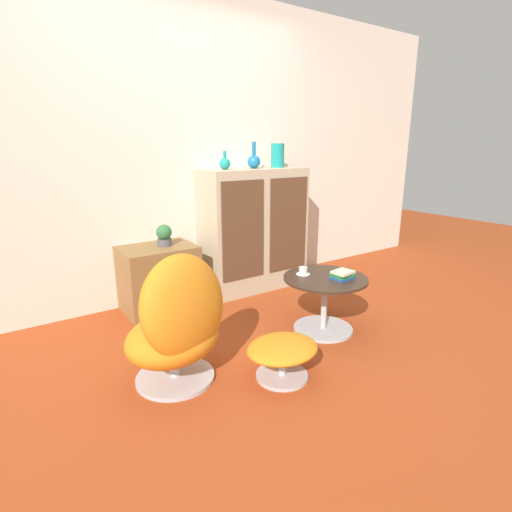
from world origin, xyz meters
name	(u,v)px	position (x,y,z in m)	size (l,w,h in m)	color
ground_plane	(275,357)	(0.00, 0.00, 0.00)	(12.00, 12.00, 0.00)	#9E3D19
wall_back	(175,150)	(0.00, 1.44, 1.30)	(6.40, 0.06, 2.60)	silver
sideboard	(254,230)	(0.65, 1.20, 0.57)	(1.01, 0.42, 1.14)	tan
tv_console	(159,278)	(-0.31, 1.19, 0.27)	(0.59, 0.45, 0.54)	brown
egg_chair	(179,324)	(-0.63, 0.09, 0.37)	(0.72, 0.69, 0.80)	#B7B7BC
ottoman	(282,352)	(-0.11, -0.21, 0.17)	(0.44, 0.38, 0.24)	#B7B7BC
coffee_table	(324,298)	(0.54, 0.11, 0.26)	(0.61, 0.61, 0.42)	#B7B7BC
vase_leftmost	(225,163)	(0.35, 1.21, 1.19)	(0.10, 0.10, 0.16)	teal
vase_inner_left	(254,161)	(0.65, 1.21, 1.21)	(0.12, 0.12, 0.23)	#196699
vase_inner_right	(278,155)	(0.92, 1.21, 1.25)	(0.12, 0.12, 0.22)	teal
potted_plant	(164,235)	(-0.25, 1.19, 0.63)	(0.13, 0.13, 0.18)	#4C4C51
teacup	(303,272)	(0.45, 0.26, 0.44)	(0.10, 0.10, 0.06)	silver
book_stack	(342,275)	(0.61, 0.02, 0.45)	(0.16, 0.14, 0.06)	#1E478C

